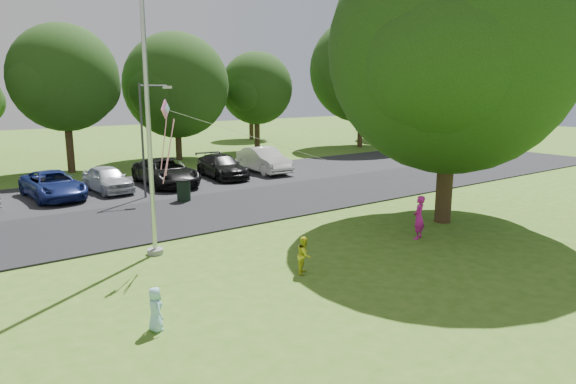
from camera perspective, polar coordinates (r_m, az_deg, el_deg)
ground at (r=14.30m, az=6.73°, el=-9.34°), size 120.00×120.00×0.00m
park_road at (r=21.45m, az=-9.85°, el=-2.22°), size 60.00×6.00×0.06m
parking_strip at (r=27.30m, az=-15.96°, el=0.47°), size 42.00×7.00×0.06m
flagpole at (r=15.80m, az=-15.29°, el=7.84°), size 0.50×0.50×10.00m
street_lamp at (r=24.34m, az=-15.44°, el=6.65°), size 1.47×0.41×5.27m
trash_can at (r=23.50m, az=-11.52°, el=0.14°), size 0.65×0.65×1.03m
big_tree at (r=19.94m, az=17.84°, el=14.26°), size 9.60×9.02×10.94m
tree_row at (r=35.62m, az=-19.07°, el=11.98°), size 64.35×11.94×10.88m
horizon_trees at (r=45.56m, az=-19.64°, el=9.95°), size 77.46×7.20×7.02m
parked_cars at (r=27.24m, az=-15.52°, el=1.97°), size 16.73×5.15×1.47m
woman at (r=17.98m, az=14.33°, el=-2.75°), size 0.64×0.53×1.50m
child_yellow at (r=14.32m, az=1.84°, el=-7.00°), size 0.65×0.64×1.05m
child_blue at (r=11.46m, az=-14.53°, el=-12.48°), size 0.31×0.47×0.97m
kite at (r=15.14m, az=-12.23°, el=7.01°), size 7.90×3.16×3.06m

